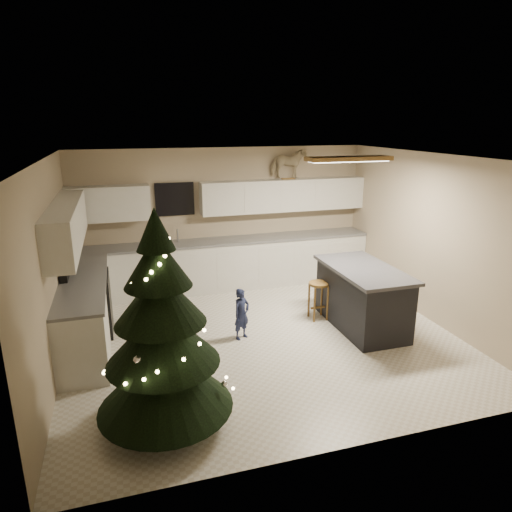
# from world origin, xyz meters

# --- Properties ---
(ground_plane) EXTENTS (5.50, 5.50, 0.00)m
(ground_plane) POSITION_xyz_m (0.00, 0.00, 0.00)
(ground_plane) COLOR beige
(room_shell) EXTENTS (5.52, 5.02, 2.61)m
(room_shell) POSITION_xyz_m (0.02, 0.00, 1.75)
(room_shell) COLOR tan
(room_shell) RESTS_ON ground_plane
(cabinetry) EXTENTS (5.50, 3.20, 2.00)m
(cabinetry) POSITION_xyz_m (-0.91, 1.65, 0.76)
(cabinetry) COLOR silver
(cabinetry) RESTS_ON ground_plane
(island) EXTENTS (0.90, 1.70, 0.95)m
(island) POSITION_xyz_m (1.57, -0.07, 0.48)
(island) COLOR black
(island) RESTS_ON ground_plane
(bar_stool) EXTENTS (0.32, 0.32, 0.61)m
(bar_stool) POSITION_xyz_m (1.05, 0.38, 0.46)
(bar_stool) COLOR brown
(bar_stool) RESTS_ON ground_plane
(christmas_tree) EXTENTS (1.44, 1.39, 2.31)m
(christmas_tree) POSITION_xyz_m (-1.57, -1.60, 0.95)
(christmas_tree) COLOR #3F2816
(christmas_tree) RESTS_ON ground_plane
(toddler) EXTENTS (0.33, 0.29, 0.76)m
(toddler) POSITION_xyz_m (-0.30, 0.07, 0.38)
(toddler) COLOR #10193B
(toddler) RESTS_ON ground_plane
(rocking_horse) EXTENTS (0.65, 0.31, 0.57)m
(rocking_horse) POSITION_xyz_m (1.23, 2.33, 2.29)
(rocking_horse) COLOR brown
(rocking_horse) RESTS_ON cabinetry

